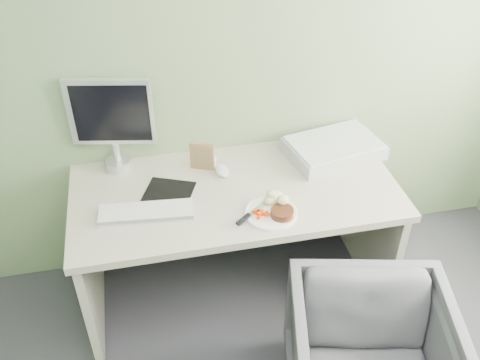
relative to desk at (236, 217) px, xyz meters
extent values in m
plane|color=#6B825B|center=(0.00, 0.38, 0.80)|extent=(3.50, 0.00, 3.50)
cube|color=#AEA191|center=(0.00, 0.00, 0.16)|extent=(1.60, 0.75, 0.04)
cube|color=#B0A996|center=(-0.76, 0.00, -0.20)|extent=(0.04, 0.70, 0.69)
cube|color=#B0A996|center=(0.76, 0.00, -0.20)|extent=(0.04, 0.70, 0.69)
cylinder|color=white|center=(0.12, -0.22, 0.19)|extent=(0.24, 0.24, 0.01)
cylinder|color=black|center=(0.17, -0.25, 0.21)|extent=(0.14, 0.14, 0.03)
ellipsoid|color=tan|center=(0.15, -0.15, 0.22)|extent=(0.13, 0.11, 0.06)
cube|color=#FF4005|center=(0.07, -0.23, 0.21)|extent=(0.06, 0.05, 0.04)
cube|color=silver|center=(0.07, -0.18, 0.21)|extent=(0.11, 0.09, 0.01)
cube|color=black|center=(-0.02, -0.25, 0.21)|extent=(0.08, 0.07, 0.02)
cube|color=black|center=(-0.32, 0.04, 0.18)|extent=(0.29, 0.27, 0.00)
cube|color=white|center=(-0.44, -0.10, 0.20)|extent=(0.44, 0.17, 0.02)
ellipsoid|color=white|center=(-0.04, 0.14, 0.20)|extent=(0.07, 0.12, 0.04)
cube|color=#956C45|center=(-0.13, 0.20, 0.26)|extent=(0.12, 0.06, 0.15)
cylinder|color=white|center=(-0.07, 0.21, 0.21)|extent=(0.03, 0.03, 0.06)
cone|color=#8BB3DE|center=(-0.07, 0.21, 0.25)|extent=(0.02, 0.02, 0.02)
cube|color=silver|center=(0.57, 0.18, 0.22)|extent=(0.53, 0.41, 0.07)
cylinder|color=silver|center=(-0.55, 0.29, 0.21)|extent=(0.13, 0.13, 0.06)
cylinder|color=silver|center=(-0.55, 0.29, 0.28)|extent=(0.03, 0.03, 0.09)
cube|color=silver|center=(-0.55, 0.32, 0.50)|extent=(0.41, 0.12, 0.35)
cube|color=black|center=(-0.55, 0.30, 0.50)|extent=(0.36, 0.08, 0.30)
camera|label=1|loc=(-0.41, -2.01, 1.81)|focal=40.00mm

